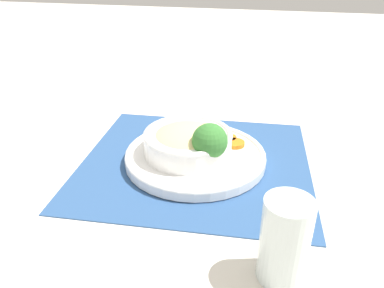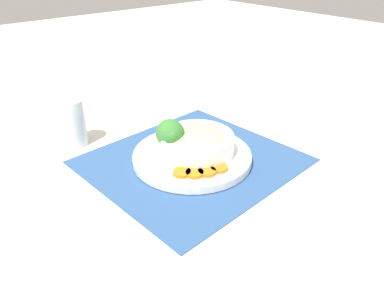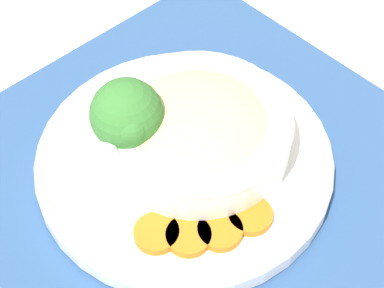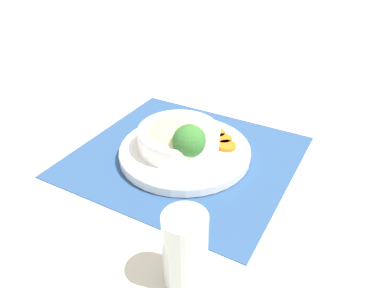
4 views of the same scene
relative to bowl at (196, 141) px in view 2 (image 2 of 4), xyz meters
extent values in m
plane|color=beige|center=(0.00, 0.01, -0.05)|extent=(4.00, 4.00, 0.00)
cube|color=#2D5184|center=(0.00, 0.01, -0.04)|extent=(0.43, 0.46, 0.00)
cylinder|color=white|center=(0.00, 0.01, -0.03)|extent=(0.27, 0.27, 0.02)
torus|color=white|center=(0.00, 0.01, -0.03)|extent=(0.27, 0.27, 0.01)
cylinder|color=white|center=(0.00, 0.00, -0.01)|extent=(0.17, 0.17, 0.04)
torus|color=white|center=(0.00, 0.00, 0.01)|extent=(0.17, 0.17, 0.01)
ellipsoid|color=beige|center=(0.00, 0.00, 0.00)|extent=(0.14, 0.14, 0.04)
cylinder|color=#84AD5B|center=(0.03, 0.05, -0.01)|extent=(0.02, 0.02, 0.03)
sphere|color=#387A33|center=(0.03, 0.05, 0.02)|extent=(0.07, 0.07, 0.07)
sphere|color=#387A33|center=(0.02, 0.06, 0.03)|extent=(0.03, 0.03, 0.03)
sphere|color=#387A33|center=(0.05, 0.04, 0.03)|extent=(0.03, 0.03, 0.03)
cylinder|color=orange|center=(-0.05, 0.09, -0.02)|extent=(0.04, 0.04, 0.01)
cylinder|color=orange|center=(-0.07, 0.07, -0.02)|extent=(0.04, 0.04, 0.01)
cylinder|color=orange|center=(-0.09, 0.04, -0.02)|extent=(0.04, 0.04, 0.01)
cylinder|color=orange|center=(-0.09, 0.02, -0.02)|extent=(0.04, 0.04, 0.01)
cylinder|color=silver|center=(0.25, 0.18, 0.01)|extent=(0.06, 0.06, 0.12)
cylinder|color=silver|center=(0.25, 0.18, -0.01)|extent=(0.05, 0.05, 0.07)
camera|label=1|loc=(0.62, 0.15, 0.33)|focal=35.00mm
camera|label=2|loc=(-0.57, 0.50, 0.40)|focal=35.00mm
camera|label=3|loc=(-0.29, 0.24, 0.44)|focal=60.00mm
camera|label=4|loc=(0.54, 0.37, 0.40)|focal=35.00mm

